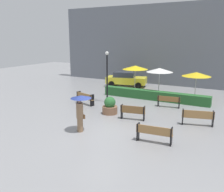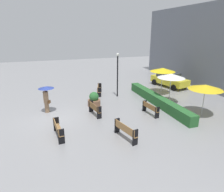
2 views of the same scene
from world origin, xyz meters
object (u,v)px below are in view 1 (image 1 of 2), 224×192
(bench_back_row, at_px, (169,101))
(planter_pot, at_px, (110,106))
(bench_far_right, at_px, (198,117))
(patio_umbrella_yellow_far, at_px, (196,74))
(bench_near_right, at_px, (154,133))
(bench_far_left, at_px, (85,98))
(bench_mid_center, at_px, (133,111))
(patio_umbrella_white, at_px, (160,70))
(pedestrian_with_umbrella, at_px, (80,107))
(lamp_post, at_px, (107,72))
(patio_umbrella_yellow, at_px, (135,68))
(parked_car, at_px, (126,79))

(bench_back_row, height_order, planter_pot, planter_pot)
(bench_far_right, xyz_separation_m, patio_umbrella_yellow_far, (-1.42, 6.77, 1.56))
(bench_near_right, relative_size, bench_far_right, 0.99)
(bench_far_left, bearing_deg, bench_mid_center, -18.84)
(bench_far_right, xyz_separation_m, patio_umbrella_white, (-4.35, 5.87, 1.83))
(pedestrian_with_umbrella, bearing_deg, bench_back_row, 68.19)
(patio_umbrella_yellow_far, bearing_deg, bench_near_right, -90.09)
(bench_mid_center, relative_size, lamp_post, 0.39)
(pedestrian_with_umbrella, height_order, planter_pot, pedestrian_with_umbrella)
(bench_far_left, relative_size, patio_umbrella_yellow_far, 0.76)
(patio_umbrella_yellow, bearing_deg, bench_far_left, -105.76)
(lamp_post, xyz_separation_m, patio_umbrella_yellow, (0.50, 4.46, -0.11))
(bench_far_left, height_order, planter_pot, planter_pot)
(patio_umbrella_white, relative_size, parked_car, 0.57)
(bench_mid_center, xyz_separation_m, planter_pot, (-1.91, 0.43, -0.03))
(patio_umbrella_yellow, bearing_deg, bench_near_right, -61.81)
(bench_far_left, relative_size, bench_back_row, 1.07)
(bench_far_left, distance_m, pedestrian_with_umbrella, 5.90)
(planter_pot, bearing_deg, patio_umbrella_yellow_far, 58.95)
(bench_far_left, bearing_deg, planter_pot, -22.55)
(planter_pot, height_order, patio_umbrella_yellow, patio_umbrella_yellow)
(bench_back_row, height_order, patio_umbrella_white, patio_umbrella_white)
(lamp_post, height_order, patio_umbrella_yellow, lamp_post)
(bench_back_row, distance_m, lamp_post, 5.30)
(bench_far_right, height_order, lamp_post, lamp_post)
(bench_far_left, height_order, patio_umbrella_yellow_far, patio_umbrella_yellow_far)
(bench_far_left, xyz_separation_m, bench_mid_center, (4.84, -1.65, 0.01))
(pedestrian_with_umbrella, relative_size, patio_umbrella_yellow_far, 0.87)
(pedestrian_with_umbrella, bearing_deg, planter_pot, 93.30)
(patio_umbrella_yellow, bearing_deg, bench_mid_center, -67.40)
(pedestrian_with_umbrella, distance_m, planter_pot, 3.81)
(bench_back_row, distance_m, pedestrian_with_umbrella, 7.82)
(bench_near_right, height_order, patio_umbrella_yellow_far, patio_umbrella_yellow_far)
(patio_umbrella_yellow_far, bearing_deg, parked_car, 163.66)
(bench_far_left, relative_size, patio_umbrella_yellow, 0.71)
(patio_umbrella_yellow_far, bearing_deg, lamp_post, -143.60)
(bench_far_right, bearing_deg, patio_umbrella_white, 126.50)
(bench_far_left, distance_m, planter_pot, 3.18)
(bench_near_right, relative_size, pedestrian_with_umbrella, 0.88)
(bench_far_left, xyz_separation_m, patio_umbrella_yellow, (1.68, 5.95, 1.84))
(bench_back_row, height_order, patio_umbrella_yellow, patio_umbrella_yellow)
(bench_far_left, distance_m, parked_car, 8.21)
(patio_umbrella_yellow_far, bearing_deg, patio_umbrella_yellow, -179.78)
(bench_mid_center, height_order, patio_umbrella_white, patio_umbrella_white)
(bench_far_left, bearing_deg, parked_car, 92.35)
(bench_back_row, distance_m, patio_umbrella_yellow_far, 4.19)
(bench_mid_center, distance_m, bench_far_right, 3.93)
(bench_mid_center, distance_m, patio_umbrella_yellow, 8.43)
(bench_mid_center, height_order, patio_umbrella_yellow_far, patio_umbrella_yellow_far)
(planter_pot, relative_size, lamp_post, 0.29)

